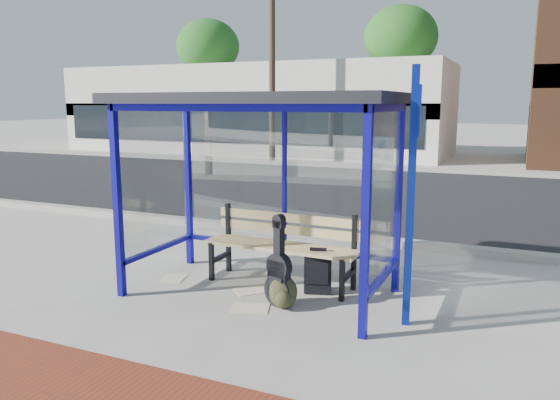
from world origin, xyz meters
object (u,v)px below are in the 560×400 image
at_px(bench, 283,242).
at_px(backpack, 283,293).
at_px(guitar_bag, 279,275).
at_px(suitcase, 318,272).

relative_size(bench, backpack, 5.30).
distance_m(guitar_bag, suitcase, 0.67).
relative_size(guitar_bag, suitcase, 1.78).
bearing_deg(guitar_bag, suitcase, 84.63).
distance_m(suitcase, backpack, 0.68).
bearing_deg(backpack, bench, 89.37).
bearing_deg(bench, backpack, -64.59).
height_order(guitar_bag, backpack, guitar_bag).
bearing_deg(suitcase, backpack, -122.12).
xyz_separation_m(suitcase, backpack, (-0.18, -0.65, -0.08)).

